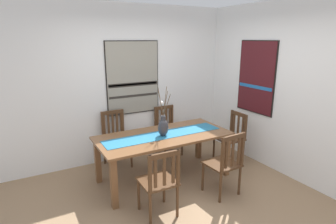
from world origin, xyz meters
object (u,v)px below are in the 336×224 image
(centerpiece_vase, at_px, (163,126))
(chair_2, at_px, (225,163))
(chair_3, at_px, (159,181))
(painting_on_back_wall, at_px, (133,78))
(chair_1, at_px, (116,137))
(chair_4, at_px, (167,129))
(dining_table, at_px, (164,141))
(chair_0, at_px, (231,137))
(painting_on_side_wall, at_px, (256,77))

(centerpiece_vase, xyz_separation_m, chair_2, (0.54, -0.77, -0.41))
(centerpiece_vase, bearing_deg, chair_3, -121.10)
(centerpiece_vase, xyz_separation_m, painting_on_back_wall, (-0.01, 1.10, 0.57))
(chair_1, height_order, chair_4, chair_1)
(dining_table, distance_m, painting_on_back_wall, 1.35)
(chair_0, height_order, chair_3, chair_3)
(chair_1, xyz_separation_m, painting_on_side_wall, (2.23, -0.94, 0.99))
(chair_3, height_order, chair_4, chair_4)
(centerpiece_vase, relative_size, chair_4, 0.85)
(chair_4, relative_size, painting_on_back_wall, 0.70)
(centerpiece_vase, height_order, chair_4, centerpiece_vase)
(dining_table, height_order, chair_0, chair_0)
(dining_table, relative_size, chair_2, 2.17)
(chair_1, bearing_deg, chair_0, -25.71)
(chair_3, bearing_deg, chair_1, 89.56)
(centerpiece_vase, relative_size, painting_on_back_wall, 0.60)
(chair_0, xyz_separation_m, chair_1, (-1.81, 0.87, 0.03))
(chair_3, xyz_separation_m, painting_on_back_wall, (0.45, 1.86, 0.99))
(chair_0, relative_size, chair_4, 0.99)
(chair_0, bearing_deg, chair_4, 132.68)
(centerpiece_vase, xyz_separation_m, painting_on_side_wall, (1.78, -0.05, 0.60))
(chair_2, xyz_separation_m, painting_on_back_wall, (-0.55, 1.87, 0.98))
(dining_table, relative_size, painting_on_back_wall, 1.57)
(chair_1, relative_size, painting_on_side_wall, 0.76)
(centerpiece_vase, height_order, chair_0, centerpiece_vase)
(chair_2, relative_size, painting_on_side_wall, 0.75)
(chair_0, bearing_deg, dining_table, 178.97)
(dining_table, height_order, centerpiece_vase, centerpiece_vase)
(chair_1, height_order, painting_on_side_wall, painting_on_side_wall)
(dining_table, relative_size, chair_3, 2.25)
(chair_0, bearing_deg, chair_3, -156.86)
(painting_on_back_wall, distance_m, painting_on_side_wall, 2.13)
(chair_2, bearing_deg, chair_0, 43.77)
(dining_table, height_order, chair_4, chair_4)
(chair_4, bearing_deg, chair_1, 179.95)
(centerpiece_vase, height_order, painting_on_back_wall, painting_on_back_wall)
(chair_1, xyz_separation_m, chair_3, (-0.01, -1.65, -0.02))
(chair_3, relative_size, painting_on_back_wall, 0.70)
(centerpiece_vase, bearing_deg, dining_table, 52.36)
(chair_0, distance_m, painting_on_side_wall, 1.10)
(dining_table, distance_m, chair_1, 0.98)
(centerpiece_vase, xyz_separation_m, chair_4, (0.56, 0.89, -0.41))
(dining_table, xyz_separation_m, chair_0, (1.33, -0.02, -0.16))
(chair_0, xyz_separation_m, chair_3, (-1.82, -0.78, 0.00))
(dining_table, height_order, chair_1, chair_1)
(chair_4, bearing_deg, dining_table, -121.99)
(chair_2, bearing_deg, chair_3, 179.70)
(painting_on_back_wall, bearing_deg, chair_1, -154.03)
(chair_4, bearing_deg, chair_2, -90.54)
(chair_3, relative_size, chair_4, 0.99)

